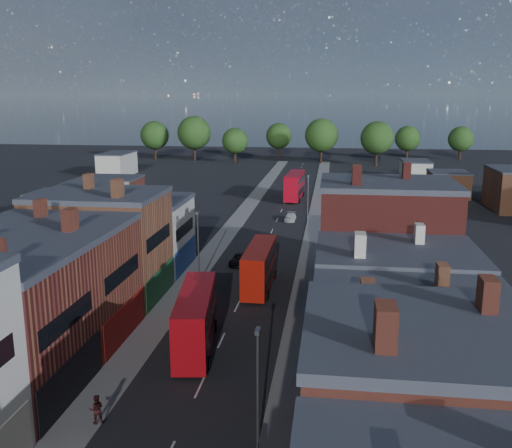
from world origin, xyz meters
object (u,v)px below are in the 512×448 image
(bus_1, at_px, (260,266))
(car_2, at_px, (240,260))
(bus_2, at_px, (294,185))
(car_3, at_px, (290,217))
(bus_0, at_px, (196,319))
(ped_3, at_px, (306,421))
(ped_1, at_px, (96,409))

(bus_1, distance_m, car_2, 9.26)
(bus_2, relative_size, car_3, 2.97)
(bus_2, bearing_deg, bus_0, -89.75)
(car_3, bearing_deg, bus_1, -89.76)
(bus_1, xyz_separation_m, car_3, (0.73, 34.28, -1.91))
(ped_3, bearing_deg, bus_0, 33.27)
(bus_0, bearing_deg, bus_2, 79.63)
(bus_0, relative_size, car_3, 2.75)
(car_2, xyz_separation_m, ped_3, (9.67, -34.75, 0.25))
(bus_2, relative_size, ped_3, 7.88)
(bus_1, xyz_separation_m, ped_3, (6.20, -26.36, -1.61))
(ped_1, bearing_deg, bus_0, -127.51)
(car_2, xyz_separation_m, car_3, (4.20, 25.90, -0.05))
(car_2, bearing_deg, bus_0, -85.72)
(bus_0, height_order, ped_1, bus_0)
(bus_0, distance_m, ped_3, 14.55)
(bus_0, bearing_deg, ped_3, -57.00)
(ped_1, relative_size, ped_3, 1.21)
(bus_2, relative_size, car_2, 2.65)
(car_3, height_order, ped_3, ped_3)
(bus_0, distance_m, bus_2, 69.75)
(car_3, distance_m, ped_1, 61.76)
(bus_0, bearing_deg, ped_1, -114.82)
(bus_0, xyz_separation_m, car_2, (-0.24, 23.79, -1.95))
(bus_1, relative_size, car_3, 2.61)
(ped_3, bearing_deg, car_2, 8.10)
(car_3, bearing_deg, bus_2, 93.54)
(bus_0, bearing_deg, car_2, 82.87)
(car_3, relative_size, ped_1, 2.19)
(ped_1, bearing_deg, bus_2, -115.19)
(bus_2, distance_m, car_2, 46.06)
(car_3, xyz_separation_m, ped_3, (5.47, -60.65, 0.30))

